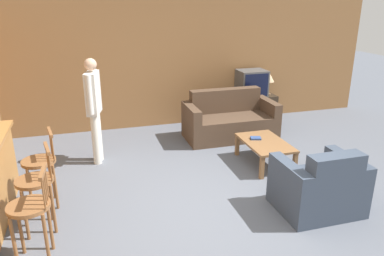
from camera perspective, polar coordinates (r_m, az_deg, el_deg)
The scene contains 13 objects.
ground_plane at distance 4.91m, azimuth 4.12°, elevation -12.43°, with size 24.00×24.00×0.00m, color #565B66.
wall_back at distance 7.74m, azimuth -5.04°, elevation 9.75°, with size 9.40×0.08×2.60m.
bar_chair_near at distance 4.12m, azimuth -23.32°, elevation -11.72°, with size 0.44×0.44×1.01m.
bar_chair_mid at distance 4.62m, azimuth -22.61°, elevation -8.15°, with size 0.49×0.49×1.01m.
bar_chair_far at distance 5.12m, azimuth -22.08°, elevation -5.40°, with size 0.48×0.48×1.01m.
couch_far at distance 7.25m, azimuth 5.72°, elevation 1.08°, with size 1.72×0.84×0.90m.
armchair_near at distance 5.01m, azimuth 18.83°, elevation -8.59°, with size 0.99×0.80×0.87m.
coffee_table at distance 6.13m, azimuth 11.07°, elevation -2.52°, with size 0.64×1.02×0.39m.
tv_unit at distance 8.22m, azimuth 8.86°, elevation 2.93°, with size 1.07×0.48×0.58m.
tv at distance 8.08m, azimuth 9.08°, elevation 6.78°, with size 0.59×0.49×0.55m.
book_on_table at distance 6.19m, azimuth 9.68°, elevation -1.54°, with size 0.19×0.17×0.03m.
table_lamp at distance 8.23m, azimuth 11.51°, elevation 7.63°, with size 0.27×0.27×0.52m.
person_by_window at distance 6.10m, azimuth -14.72°, elevation 3.42°, with size 0.26×0.52×1.71m.
Camera 1 is at (-1.51, -3.90, 2.58)m, focal length 35.00 mm.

